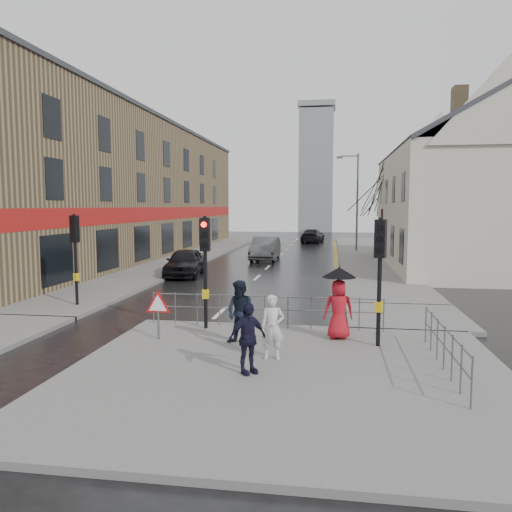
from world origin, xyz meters
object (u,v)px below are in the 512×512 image
(car_parked, at_px, (185,262))
(car_mid, at_px, (265,248))
(pedestrian_b, at_px, (241,313))
(pedestrian_a, at_px, (273,327))
(pedestrian_with_umbrella, at_px, (339,300))
(pedestrian_d, at_px, (247,338))

(car_parked, bearing_deg, car_mid, 64.25)
(car_parked, distance_m, car_mid, 9.45)
(pedestrian_b, xyz_separation_m, car_mid, (-2.31, 22.29, -0.18))
(pedestrian_a, relative_size, car_mid, 0.31)
(pedestrian_a, distance_m, car_parked, 15.95)
(car_parked, bearing_deg, pedestrian_a, -71.23)
(pedestrian_a, relative_size, pedestrian_with_umbrella, 0.78)
(pedestrian_d, distance_m, car_mid, 24.71)
(pedestrian_d, bearing_deg, pedestrian_b, 62.43)
(pedestrian_with_umbrella, distance_m, pedestrian_d, 3.84)
(car_parked, bearing_deg, pedestrian_d, -74.13)
(pedestrian_b, bearing_deg, pedestrian_with_umbrella, 41.97)
(pedestrian_with_umbrella, bearing_deg, pedestrian_b, -158.77)
(pedestrian_d, xyz_separation_m, car_mid, (-2.87, 24.54, -0.11))
(pedestrian_d, height_order, car_parked, pedestrian_d)
(pedestrian_b, relative_size, car_parked, 0.39)
(pedestrian_a, distance_m, pedestrian_b, 1.49)
(pedestrian_b, bearing_deg, pedestrian_a, -27.84)
(car_mid, bearing_deg, pedestrian_a, -82.48)
(pedestrian_a, bearing_deg, pedestrian_d, -117.04)
(pedestrian_with_umbrella, relative_size, pedestrian_d, 1.26)
(pedestrian_b, xyz_separation_m, car_parked, (-5.58, 13.43, -0.24))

